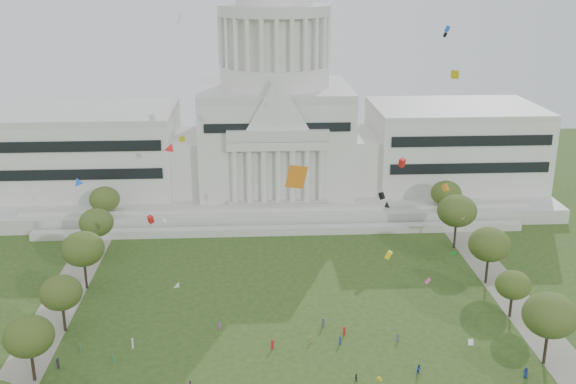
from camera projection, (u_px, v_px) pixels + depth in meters
capitol at (275, 126)px, 201.92m from camera, size 160.00×64.50×91.30m
path_left at (39, 342)px, 127.09m from camera, size 8.00×160.00×0.04m
path_right at (536, 327)px, 132.26m from camera, size 8.00×160.00×0.04m
row_tree_l_2 at (29, 336)px, 112.55m from camera, size 8.42×8.42×11.97m
row_tree_r_2 at (550, 315)px, 117.12m from camera, size 9.55×9.55×13.58m
row_tree_l_3 at (61, 293)px, 128.44m from camera, size 8.12×8.12×11.55m
row_tree_r_3 at (513, 285)px, 134.10m from camera, size 7.01×7.01×9.98m
row_tree_l_4 at (83, 249)px, 145.61m from camera, size 9.29×9.29×13.21m
row_tree_r_4 at (489, 245)px, 148.17m from camera, size 9.19×9.19×13.06m
row_tree_l_5 at (96, 223)px, 163.47m from camera, size 8.33×8.33×11.85m
row_tree_r_5 at (457, 211)px, 167.01m from camera, size 9.82×9.82×13.96m
row_tree_l_6 at (105, 199)px, 180.61m from camera, size 8.19×8.19×11.64m
row_tree_r_6 at (446, 193)px, 184.59m from camera, size 8.42×8.42×11.97m
person_0 at (526, 372)px, 115.73m from camera, size 1.14×1.09×1.97m
person_2 at (419, 370)px, 116.58m from camera, size 1.10×0.89×1.95m
person_10 at (356, 378)px, 114.69m from camera, size 0.66×0.94×1.46m
distant_crowd at (208, 377)px, 114.79m from camera, size 62.19×37.08×1.92m
kite_swarm at (326, 241)px, 101.91m from camera, size 86.17×103.52×63.36m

